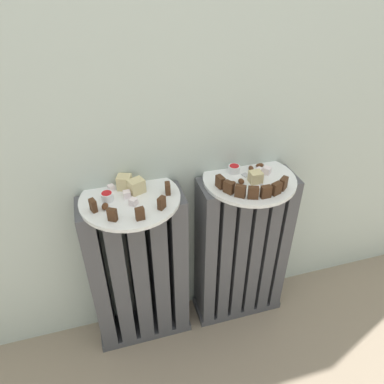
{
  "coord_description": "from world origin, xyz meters",
  "views": [
    {
      "loc": [
        -0.27,
        -0.64,
        1.29
      ],
      "look_at": [
        0.0,
        0.28,
        0.63
      ],
      "focal_mm": 33.85,
      "sensor_mm": 36.0,
      "label": 1
    }
  ],
  "objects_px": {
    "radiator_left": "(139,273)",
    "fork": "(252,179)",
    "plate_left": "(130,198)",
    "jam_bowl_left": "(107,196)",
    "radiator_right": "(241,252)",
    "plate_right": "(249,179)",
    "jam_bowl_right": "(234,169)"
  },
  "relations": [
    {
      "from": "radiator_left",
      "to": "fork",
      "type": "height_order",
      "value": "fork"
    },
    {
      "from": "radiator_left",
      "to": "plate_left",
      "type": "relative_size",
      "value": 2.07
    },
    {
      "from": "jam_bowl_left",
      "to": "fork",
      "type": "relative_size",
      "value": 0.39
    },
    {
      "from": "fork",
      "to": "radiator_right",
      "type": "bearing_deg",
      "value": 106.76
    },
    {
      "from": "radiator_left",
      "to": "jam_bowl_left",
      "type": "xyz_separation_m",
      "value": [
        -0.07,
        0.0,
        0.35
      ]
    },
    {
      "from": "plate_left",
      "to": "plate_right",
      "type": "relative_size",
      "value": 1.0
    },
    {
      "from": "jam_bowl_left",
      "to": "radiator_left",
      "type": "bearing_deg",
      "value": -1.97
    },
    {
      "from": "radiator_right",
      "to": "plate_right",
      "type": "bearing_deg",
      "value": 180.0
    },
    {
      "from": "jam_bowl_right",
      "to": "plate_left",
      "type": "bearing_deg",
      "value": -172.5
    },
    {
      "from": "plate_right",
      "to": "jam_bowl_left",
      "type": "height_order",
      "value": "jam_bowl_left"
    },
    {
      "from": "jam_bowl_left",
      "to": "fork",
      "type": "distance_m",
      "value": 0.47
    },
    {
      "from": "radiator_left",
      "to": "jam_bowl_right",
      "type": "relative_size",
      "value": 16.58
    },
    {
      "from": "radiator_right",
      "to": "plate_left",
      "type": "relative_size",
      "value": 2.07
    },
    {
      "from": "radiator_left",
      "to": "jam_bowl_left",
      "type": "bearing_deg",
      "value": 178.03
    },
    {
      "from": "plate_left",
      "to": "jam_bowl_left",
      "type": "distance_m",
      "value": 0.07
    },
    {
      "from": "plate_left",
      "to": "plate_right",
      "type": "height_order",
      "value": "same"
    },
    {
      "from": "plate_right",
      "to": "jam_bowl_right",
      "type": "xyz_separation_m",
      "value": [
        -0.04,
        0.05,
        0.02
      ]
    },
    {
      "from": "radiator_right",
      "to": "plate_left",
      "type": "distance_m",
      "value": 0.52
    },
    {
      "from": "plate_left",
      "to": "jam_bowl_left",
      "type": "relative_size",
      "value": 8.33
    },
    {
      "from": "radiator_left",
      "to": "fork",
      "type": "xyz_separation_m",
      "value": [
        0.4,
        -0.01,
        0.34
      ]
    },
    {
      "from": "plate_left",
      "to": "jam_bowl_left",
      "type": "height_order",
      "value": "jam_bowl_left"
    },
    {
      "from": "radiator_left",
      "to": "fork",
      "type": "relative_size",
      "value": 6.77
    },
    {
      "from": "plate_right",
      "to": "jam_bowl_right",
      "type": "height_order",
      "value": "jam_bowl_right"
    },
    {
      "from": "radiator_right",
      "to": "fork",
      "type": "height_order",
      "value": "fork"
    },
    {
      "from": "radiator_left",
      "to": "plate_right",
      "type": "relative_size",
      "value": 2.07
    },
    {
      "from": "radiator_right",
      "to": "jam_bowl_right",
      "type": "distance_m",
      "value": 0.36
    },
    {
      "from": "radiator_left",
      "to": "jam_bowl_left",
      "type": "height_order",
      "value": "jam_bowl_left"
    },
    {
      "from": "plate_left",
      "to": "fork",
      "type": "xyz_separation_m",
      "value": [
        0.4,
        -0.01,
        0.01
      ]
    },
    {
      "from": "radiator_right",
      "to": "jam_bowl_left",
      "type": "distance_m",
      "value": 0.58
    },
    {
      "from": "radiator_left",
      "to": "plate_left",
      "type": "xyz_separation_m",
      "value": [
        -0.0,
        0.0,
        0.33
      ]
    },
    {
      "from": "radiator_left",
      "to": "plate_left",
      "type": "bearing_deg",
      "value": 180.0
    },
    {
      "from": "plate_left",
      "to": "radiator_right",
      "type": "bearing_deg",
      "value": 0.0
    }
  ]
}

